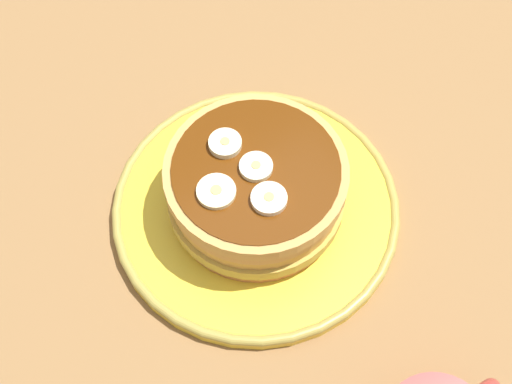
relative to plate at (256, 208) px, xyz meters
The scene contains 7 objects.
ground_plane 2.38cm from the plate, ahead, with size 140.00×140.00×3.00cm, color olive.
plate is the anchor object (origin of this frame).
pancake_stack 3.93cm from the plate, 28.44° to the right, with size 16.86×16.99×6.86cm.
banana_slice_0 7.53cm from the plate, 157.11° to the left, with size 2.98×2.98×0.76cm.
banana_slice_1 8.62cm from the plate, behind, with size 3.45×3.45×0.72cm.
banana_slice_2 8.43cm from the plate, 102.97° to the left, with size 2.99×2.99×0.90cm.
banana_slice_3 8.29cm from the plate, 107.02° to the right, with size 3.17×3.17×0.82cm.
Camera 1 is at (-20.13, -27.71, 63.56)cm, focal length 52.04 mm.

